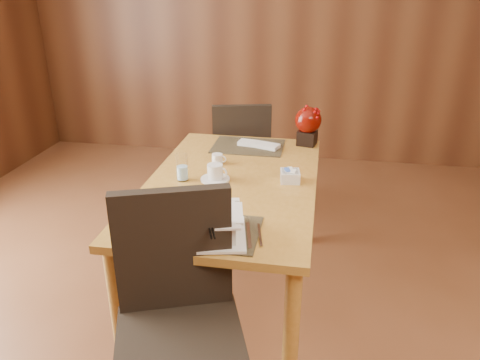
% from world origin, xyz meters
% --- Properties ---
extents(back_wall, '(5.00, 0.02, 2.80)m').
position_xyz_m(back_wall, '(0.00, 3.00, 1.40)').
color(back_wall, '#562F18').
rests_on(back_wall, ground).
extents(dining_table, '(0.90, 1.50, 0.75)m').
position_xyz_m(dining_table, '(0.00, 0.60, 0.65)').
color(dining_table, '#BD8734').
rests_on(dining_table, ground).
extents(placemat_near, '(0.45, 0.33, 0.01)m').
position_xyz_m(placemat_near, '(0.00, 0.05, 0.75)').
color(placemat_near, black).
rests_on(placemat_near, dining_table).
extents(placemat_far, '(0.45, 0.33, 0.01)m').
position_xyz_m(placemat_far, '(0.00, 1.15, 0.75)').
color(placemat_far, black).
rests_on(placemat_far, dining_table).
extents(soup_setting, '(0.34, 0.34, 0.12)m').
position_xyz_m(soup_setting, '(0.03, 0.01, 0.81)').
color(soup_setting, white).
rests_on(soup_setting, dining_table).
extents(coffee_cup, '(0.16, 0.16, 0.09)m').
position_xyz_m(coffee_cup, '(-0.09, 0.59, 0.79)').
color(coffee_cup, white).
rests_on(coffee_cup, dining_table).
extents(water_glass, '(0.07, 0.07, 0.15)m').
position_xyz_m(water_glass, '(-0.26, 0.56, 0.82)').
color(water_glass, silver).
rests_on(water_glass, dining_table).
extents(creamer_jug, '(0.09, 0.09, 0.06)m').
position_xyz_m(creamer_jug, '(-0.13, 0.83, 0.78)').
color(creamer_jug, white).
rests_on(creamer_jug, dining_table).
extents(sugar_caddy, '(0.11, 0.11, 0.06)m').
position_xyz_m(sugar_caddy, '(0.31, 0.65, 0.78)').
color(sugar_caddy, white).
rests_on(sugar_caddy, dining_table).
extents(berry_decor, '(0.17, 0.17, 0.25)m').
position_xyz_m(berry_decor, '(0.37, 1.26, 0.89)').
color(berry_decor, black).
rests_on(berry_decor, dining_table).
extents(napkins_far, '(0.28, 0.16, 0.02)m').
position_xyz_m(napkins_far, '(0.08, 1.15, 0.77)').
color(napkins_far, silver).
rests_on(napkins_far, dining_table).
extents(bread_plate, '(0.20, 0.20, 0.01)m').
position_xyz_m(bread_plate, '(-0.26, -0.07, 0.76)').
color(bread_plate, white).
rests_on(bread_plate, dining_table).
extents(near_chair, '(0.62, 0.62, 1.03)m').
position_xyz_m(near_chair, '(-0.04, -0.27, 0.58)').
color(near_chair, black).
rests_on(near_chair, ground).
extents(far_chair, '(0.53, 0.53, 0.94)m').
position_xyz_m(far_chair, '(-0.13, 1.58, 0.53)').
color(far_chair, black).
rests_on(far_chair, ground).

